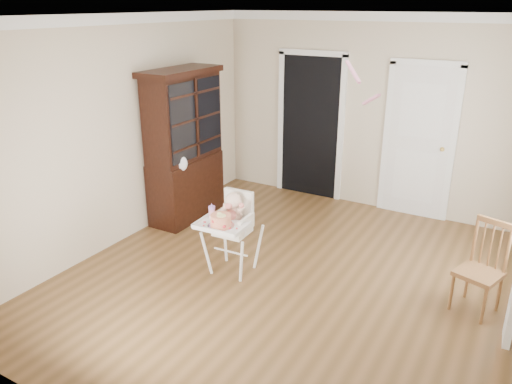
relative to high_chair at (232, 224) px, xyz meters
The scene contains 14 objects.
floor 0.86m from the high_chair, 13.98° to the left, with size 5.00×5.00×0.00m, color brown.
ceiling 2.22m from the high_chair, 13.98° to the left, with size 5.00×5.00×0.00m, color white.
wall_back 2.83m from the high_chair, 76.94° to the left, with size 4.50×4.50×0.00m, color beige.
wall_left 1.82m from the high_chair, behind, with size 5.00×5.00×0.00m, color beige.
crown_molding 2.16m from the high_chair, 13.98° to the left, with size 4.50×5.00×0.12m, color white, non-canonical shape.
doorway 2.71m from the high_chair, 96.16° to the left, with size 1.06×0.05×2.22m.
closet_door 2.97m from the high_chair, 63.41° to the left, with size 0.96×0.09×2.13m.
high_chair is the anchor object (origin of this frame).
baby 0.14m from the high_chair, 89.36° to the left, with size 0.28×0.21×0.41m.
cake 0.28m from the high_chair, 85.08° to the right, with size 0.28×0.28×0.13m.
sippy_cup 0.26m from the high_chair, 146.06° to the right, with size 0.07×0.07×0.17m.
china_cabinet 1.74m from the high_chair, 144.49° to the left, with size 0.54×1.20×2.03m.
dining_chair 2.51m from the high_chair, 12.84° to the left, with size 0.47×0.47×0.91m.
streamer 2.02m from the high_chair, 15.50° to the left, with size 0.03×0.50×0.02m, color pink, non-canonical shape.
Camera 1 is at (2.06, -4.27, 2.81)m, focal length 35.00 mm.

